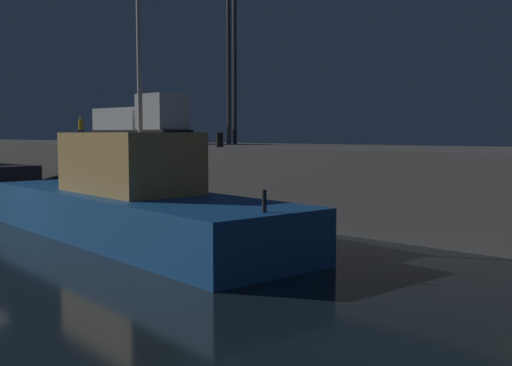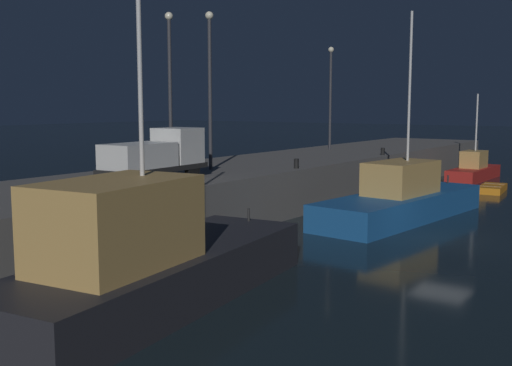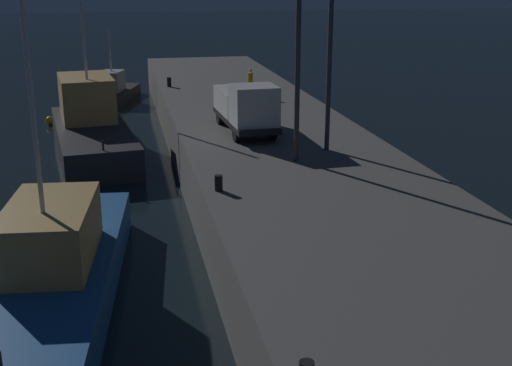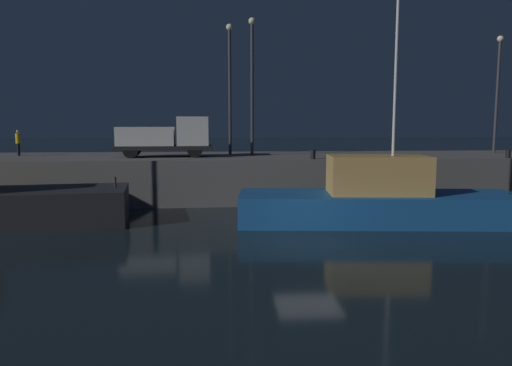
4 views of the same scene
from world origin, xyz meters
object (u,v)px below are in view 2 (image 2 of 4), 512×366
Objects in this scene: bollard_central at (383,151)px; bollard_east at (296,164)px; utility_truck at (157,155)px; lamp_post_east at (210,79)px; lamp_post_central at (330,90)px; fishing_trawler_red at (401,199)px; fishing_boat_white at (474,170)px; lamp_post_west at (170,79)px; dinghy_orange_near at (492,189)px; fishing_boat_blue at (149,262)px.

bollard_east is at bearing 179.29° from bollard_central.
bollard_central is (20.10, -2.71, -0.96)m from utility_truck.
utility_truck is at bearing -169.01° from lamp_post_east.
bollard_east is (-11.60, 0.14, 0.02)m from bollard_central.
fishing_trawler_red is at bearing -137.90° from lamp_post_central.
lamp_post_central reaches higher than utility_truck.
fishing_boat_white is at bearing 5.38° from fishing_trawler_red.
fishing_trawler_red is at bearing -60.00° from lamp_post_east.
fishing_boat_white is (20.46, 1.93, -0.26)m from fishing_trawler_red.
lamp_post_west reaches higher than fishing_boat_white.
dinghy_orange_near is 8.28m from bollard_central.
lamp_post_west is at bearing 128.55° from lamp_post_east.
fishing_boat_white reaches higher than utility_truck.
fishing_boat_blue is 32.54m from dinghy_orange_near.
utility_truck is at bearing 42.57° from fishing_boat_blue.
dinghy_orange_near is at bearing -5.29° from fishing_trawler_red.
fishing_trawler_red is 25.82× the size of bollard_central.
utility_truck reaches higher than bollard_central.
fishing_boat_white is 15.43× the size of bollard_central.
fishing_trawler_red reaches higher than utility_truck.
fishing_boat_blue is 2.18× the size of utility_truck.
fishing_trawler_red is 3.45× the size of dinghy_orange_near.
dinghy_orange_near is 7.49× the size of bollard_central.
lamp_post_central is at bearing 42.10° from fishing_trawler_red.
lamp_post_west is at bearing 130.82° from bollard_east.
utility_truck is at bearing 168.88° from fishing_boat_white.
lamp_post_central is 14.70× the size of bollard_east.
bollard_central is at bearing 122.98° from dinghy_orange_near.
fishing_boat_blue is 1.52× the size of lamp_post_west.
bollard_east is at bearing 110.17° from fishing_trawler_red.
dinghy_orange_near is (13.87, -1.28, -0.84)m from fishing_trawler_red.
lamp_post_east is at bearing 32.31° from fishing_boat_blue.
bollard_central is at bearing 162.76° from fishing_boat_white.
bollard_central is (28.19, 4.72, 1.43)m from fishing_boat_blue.
fishing_trawler_red is at bearing -174.62° from fishing_boat_white.
fishing_trawler_red is at bearing -58.54° from lamp_post_west.
lamp_post_east is at bearing 164.52° from fishing_boat_white.
lamp_post_central is 7.61m from bollard_central.
fishing_boat_white is 29.21m from lamp_post_west.
fishing_boat_white reaches higher than dinghy_orange_near.
bollard_central is (-4.27, 6.58, 2.64)m from dinghy_orange_near.
fishing_boat_white reaches higher than bollard_east.
bollard_east is at bearing -48.17° from lamp_post_east.
bollard_central is (-10.87, 3.37, 2.06)m from fishing_boat_white.
fishing_boat_blue reaches higher than bollard_central.
fishing_boat_blue is 1.60× the size of lamp_post_central.
lamp_post_east reaches higher than fishing_trawler_red.
lamp_post_central is 23.06m from utility_truck.
fishing_boat_white is at bearing -8.90° from bollard_east.
bollard_central is at bearing 28.91° from fishing_trawler_red.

